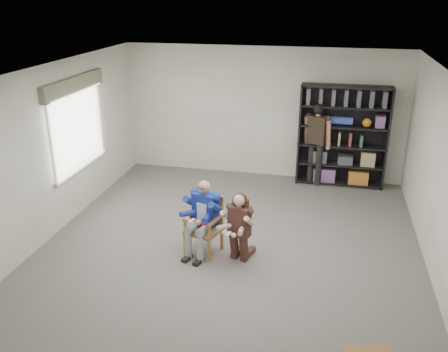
% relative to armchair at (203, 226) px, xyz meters
% --- Properties ---
extents(room_shell, '(6.00, 7.00, 2.80)m').
position_rel_armchair_xyz_m(room_shell, '(0.38, 0.07, 0.93)').
color(room_shell, beige).
rests_on(room_shell, ground).
extents(floor, '(6.00, 7.00, 0.01)m').
position_rel_armchair_xyz_m(floor, '(0.38, 0.07, -0.47)').
color(floor, '#5F5D58').
rests_on(floor, ground).
extents(window_left, '(0.16, 2.00, 1.75)m').
position_rel_armchair_xyz_m(window_left, '(-2.57, 1.07, 1.16)').
color(window_left, white).
rests_on(window_left, room_shell).
extents(armchair, '(0.66, 0.65, 0.93)m').
position_rel_armchair_xyz_m(armchair, '(0.00, 0.00, 0.00)').
color(armchair, olive).
rests_on(armchair, floor).
extents(seated_man, '(0.70, 0.84, 1.21)m').
position_rel_armchair_xyz_m(seated_man, '(0.00, 0.00, 0.14)').
color(seated_man, navy).
rests_on(seated_man, floor).
extents(kneeling_woman, '(0.66, 0.85, 1.11)m').
position_rel_armchair_xyz_m(kneeling_woman, '(0.58, -0.12, 0.09)').
color(kneeling_woman, '#3D2722').
rests_on(kneeling_woman, floor).
extents(bookshelf, '(1.80, 0.38, 2.10)m').
position_rel_armchair_xyz_m(bookshelf, '(2.08, 3.35, 0.58)').
color(bookshelf, black).
rests_on(bookshelf, floor).
extents(standing_man, '(0.61, 0.48, 1.75)m').
position_rel_armchair_xyz_m(standing_man, '(1.56, 3.23, 0.41)').
color(standing_man, '#2C221A').
rests_on(standing_man, floor).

